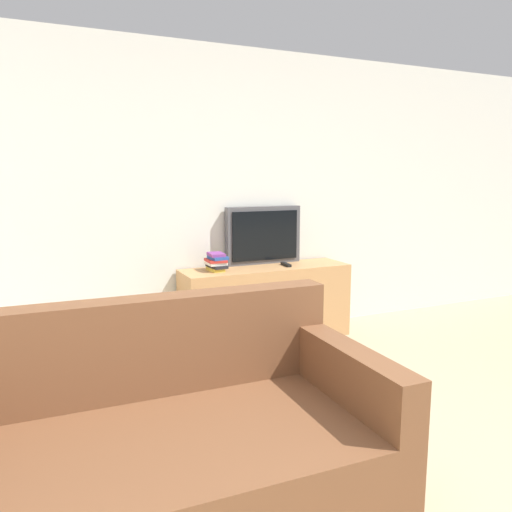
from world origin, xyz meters
TOP-DOWN VIEW (x-y plane):
  - wall_back at (0.00, 3.03)m, footprint 9.00×0.06m
  - tv_stand at (0.70, 2.76)m, footprint 1.54×0.44m
  - television at (0.76, 2.94)m, footprint 0.73×0.09m
  - couch at (-0.83, 0.73)m, footprint 2.02×1.03m
  - book_stack at (0.23, 2.78)m, footprint 0.17×0.23m
  - remote_on_stand at (0.89, 2.74)m, footprint 0.05×0.17m

SIDE VIEW (x-z plane):
  - couch at x=-0.83m, z-range -0.16..0.76m
  - tv_stand at x=0.70m, z-range 0.00..0.67m
  - remote_on_stand at x=0.89m, z-range 0.67..0.70m
  - book_stack at x=0.23m, z-range 0.67..0.83m
  - television at x=0.76m, z-range 0.67..1.20m
  - wall_back at x=0.00m, z-range 0.00..2.60m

